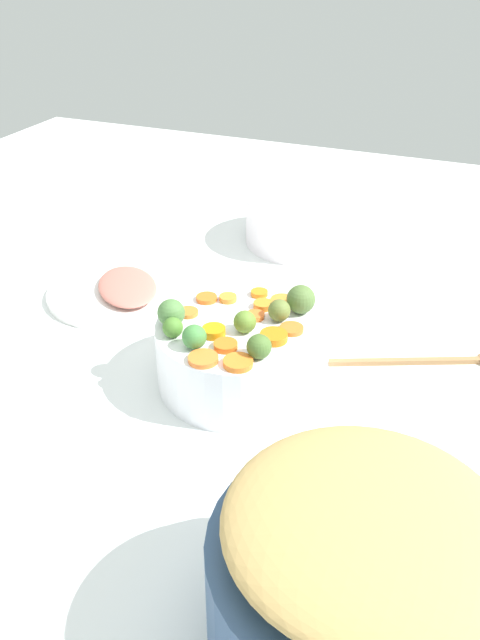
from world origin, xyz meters
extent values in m
cube|color=white|center=(0.00, 0.00, 0.01)|extent=(2.40, 2.40, 0.02)
cylinder|color=white|center=(0.00, -0.01, 0.07)|extent=(0.24, 0.24, 0.10)
cylinder|color=navy|center=(0.35, 0.24, 0.09)|extent=(0.27, 0.27, 0.14)
ellipsoid|color=tan|center=(0.35, 0.24, 0.19)|extent=(0.24, 0.24, 0.05)
cylinder|color=orange|center=(0.09, 0.02, 0.12)|extent=(0.05, 0.05, 0.01)
cylinder|color=orange|center=(0.00, -0.09, 0.12)|extent=(0.03, 0.03, 0.01)
cylinder|color=orange|center=(0.02, 0.04, 0.12)|extent=(0.05, 0.05, 0.01)
cylinder|color=orange|center=(0.06, -0.01, 0.12)|extent=(0.04, 0.04, 0.01)
cylinder|color=orange|center=(-0.05, -0.09, 0.12)|extent=(0.04, 0.04, 0.01)
cylinder|color=orange|center=(-0.06, -0.06, 0.12)|extent=(0.03, 0.03, 0.01)
cylinder|color=orange|center=(-0.03, 0.00, 0.12)|extent=(0.04, 0.04, 0.01)
cylinder|color=orange|center=(-0.08, 0.02, 0.12)|extent=(0.05, 0.05, 0.01)
cylinder|color=orange|center=(-0.09, -0.02, 0.12)|extent=(0.04, 0.04, 0.01)
cylinder|color=orange|center=(0.04, -0.04, 0.12)|extent=(0.03, 0.03, 0.01)
cylinder|color=orange|center=(-0.01, 0.06, 0.12)|extent=(0.05, 0.05, 0.01)
cylinder|color=orange|center=(-0.06, 0.00, 0.12)|extent=(0.03, 0.03, 0.01)
cylinder|color=orange|center=(0.10, -0.02, 0.12)|extent=(0.06, 0.06, 0.01)
sphere|color=#486B2D|center=(0.06, 0.04, 0.13)|extent=(0.03, 0.03, 0.03)
sphere|color=#4D7B3F|center=(0.03, -0.10, 0.14)|extent=(0.04, 0.04, 0.04)
sphere|color=olive|center=(0.01, 0.00, 0.13)|extent=(0.03, 0.03, 0.03)
sphere|color=#506F36|center=(-0.07, 0.05, 0.14)|extent=(0.04, 0.04, 0.04)
sphere|color=#487C2C|center=(0.06, -0.09, 0.13)|extent=(0.03, 0.03, 0.03)
sphere|color=#43863F|center=(0.08, -0.05, 0.13)|extent=(0.03, 0.03, 0.03)
sphere|color=olive|center=(-0.03, 0.03, 0.13)|extent=(0.03, 0.03, 0.03)
cube|color=#A6784B|center=(-0.14, 0.21, 0.02)|extent=(0.11, 0.23, 0.01)
cylinder|color=white|center=(-0.52, -0.08, 0.07)|extent=(0.25, 0.25, 0.10)
cylinder|color=white|center=(-0.16, -0.32, 0.03)|extent=(0.26, 0.26, 0.01)
ellipsoid|color=#C77163|center=(-0.16, -0.30, 0.04)|extent=(0.19, 0.18, 0.02)
camera|label=1|loc=(0.74, 0.29, 0.61)|focal=37.17mm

